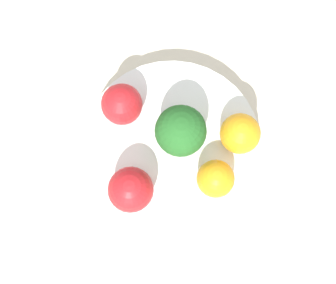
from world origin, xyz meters
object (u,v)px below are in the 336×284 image
at_px(bowl, 168,147).
at_px(orange_back, 211,179).
at_px(apple_red, 118,104).
at_px(orange_front, 236,133).
at_px(apple_green, 127,189).
at_px(broccoli, 177,131).

height_order(bowl, orange_back, orange_back).
xyz_separation_m(bowl, apple_red, (0.04, 0.06, 0.04)).
bearing_deg(orange_front, apple_green, 119.63).
bearing_deg(broccoli, apple_green, 141.12).
height_order(bowl, apple_green, apple_green).
height_order(broccoli, apple_red, broccoli).
bearing_deg(orange_back, apple_red, 53.02).
distance_m(apple_red, orange_front, 0.15).
height_order(bowl, orange_front, orange_front).
distance_m(bowl, broccoli, 0.06).
xyz_separation_m(broccoli, orange_back, (-0.05, -0.04, -0.02)).
bearing_deg(broccoli, apple_red, 64.27).
distance_m(broccoli, orange_back, 0.07).
height_order(bowl, broccoli, broccoli).
xyz_separation_m(orange_front, orange_back, (-0.05, 0.03, -0.00)).
bearing_deg(apple_green, orange_front, -60.37).
relative_size(orange_front, orange_back, 1.09).
relative_size(bowl, orange_back, 4.96).
bearing_deg(broccoli, orange_front, -87.31).
height_order(broccoli, apple_green, broccoli).
xyz_separation_m(bowl, orange_front, (0.01, -0.08, 0.04)).
distance_m(apple_red, apple_green, 0.10).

